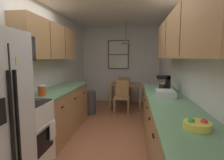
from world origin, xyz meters
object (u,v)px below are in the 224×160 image
Objects in this scene: storage_canister at (42,90)px; dining_chair_near at (122,95)px; stove_range at (23,136)px; mug_by_coffeemaker at (162,86)px; microwave_over_range at (9,48)px; coffee_maker at (165,83)px; dish_rack at (165,94)px; dining_chair_far at (125,88)px; trash_bin at (90,102)px; dining_table at (126,88)px; fruit_bowl at (197,125)px.

dining_chair_near is at bearing 61.73° from storage_canister.
mug_by_coffeemaker is (2.03, 1.51, 0.48)m from stove_range.
stove_range is 0.77m from storage_canister.
microwave_over_range is 2.05× the size of coffee_maker.
storage_canister is at bearing 90.56° from stove_range.
microwave_over_range reaches higher than mug_by_coffeemaker.
microwave_over_range is at bearing -160.51° from dish_rack.
dining_chair_far is 1.59m from trash_bin.
stove_range is 6.50× the size of storage_canister.
dining_table is 8.07× the size of mug_by_coffeemaker.
coffee_maker is (0.88, -1.55, 0.55)m from dining_chair_near.
storage_canister is 1.98m from dish_rack.
stove_range is at bearing -0.03° from microwave_over_range.
dining_chair_near is 7.99× the size of mug_by_coffeemaker.
dining_chair_far is at bearing 89.43° from dining_chair_near.
coffee_maker is at bearing -60.47° from dining_chair_near.
dining_table is 3.94× the size of fruit_bowl.
dining_chair_far is 5.32× the size of storage_canister.
dining_table is 2.68m from dish_rack.
stove_range is 1.22× the size of dining_chair_far.
storage_canister reaches higher than dining_chair_far.
dining_chair_far is at bearing 101.06° from fruit_bowl.
trash_bin is (-0.86, -1.33, -0.19)m from dining_chair_far.
stove_range is 3.24× the size of dish_rack.
microwave_over_range reaches higher than trash_bin.
coffee_maker is 0.43m from dish_rack.
coffee_maker is at bearing 90.15° from fruit_bowl.
microwave_over_range is 0.96× the size of trash_bin.
dish_rack is (-0.06, -0.78, -0.00)m from mug_by_coffeemaker.
mug_by_coffeemaker reaches higher than dining_table.
dining_table is at bearing 106.50° from dish_rack.
coffee_maker is at bearing 15.96° from storage_canister.
coffee_maker is at bearing 29.73° from stove_range.
fruit_bowl is at bearing -61.10° from trash_bin.
dining_table is 3.97m from fruit_bowl.
mug_by_coffeemaker is (0.01, 0.36, -0.10)m from coffee_maker.
fruit_bowl is 1.32m from dish_rack.
microwave_over_range is 2.32m from fruit_bowl.
dish_rack is (-0.05, -0.42, -0.10)m from coffee_maker.
stove_range is 1.76× the size of trash_bin.
trash_bin is 2.34m from coffee_maker.
fruit_bowl reaches higher than dining_chair_far.
trash_bin is at bearing 132.72° from dish_rack.
dining_chair_near is at bearing 65.13° from microwave_over_range.
storage_canister reaches higher than trash_bin.
dining_chair_near is at bearing 10.60° from trash_bin.
coffee_maker is (2.02, 0.58, 0.07)m from storage_canister.
dining_chair_near is 0.88m from trash_bin.
dining_table is at bearing 83.20° from dining_chair_near.
dish_rack is (-0.06, 1.32, 0.01)m from fruit_bowl.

